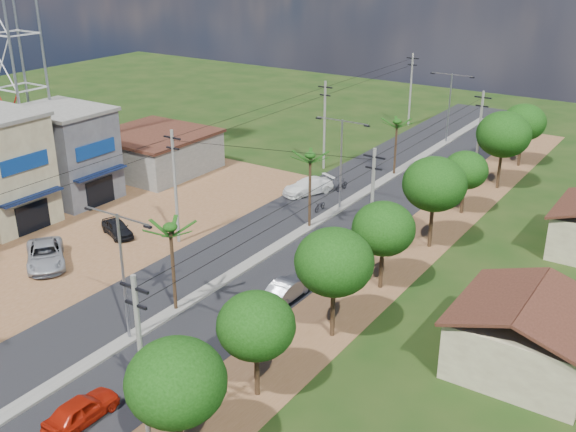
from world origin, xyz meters
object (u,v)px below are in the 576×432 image
Objects in this scene: moto_rider_east at (167,357)px; car_red_near at (81,410)px; car_parked_dark at (117,228)px; car_silver_mid at (288,289)px; car_parked_silver at (45,255)px; car_white_far at (308,187)px.

car_red_near is at bearing 66.89° from moto_rider_east.
car_parked_dark is at bearing -56.53° from moto_rider_east.
car_parked_dark is 1.93× the size of moto_rider_east.
car_silver_mid is 0.74× the size of car_parked_silver.
car_parked_silver is at bearing 18.08° from car_silver_mid.
car_silver_mid is at bearing -37.17° from car_white_far.
car_parked_silver is 2.84× the size of moto_rider_east.
car_white_far is 1.32× the size of car_parked_dark.
car_red_near is 15.83m from car_silver_mid.
car_red_near is 5.78m from moto_rider_east.
car_white_far is at bearing -61.74° from car_silver_mid.
car_silver_mid is at bearing -71.30° from car_parked_dark.
moto_rider_east is at bearing -103.38° from car_parked_dark.
car_white_far is at bearing -77.04° from car_red_near.
car_red_near is 1.05× the size of car_parked_dark.
car_silver_mid is at bearing -35.37° from car_parked_silver.
moto_rider_east is (15.85, -4.35, -0.26)m from car_parked_silver.
car_silver_mid is 0.82× the size of car_white_far.
moto_rider_east is at bearing -68.78° from car_parked_silver.
car_parked_silver is (-17.25, -5.62, 0.10)m from car_silver_mid.
car_silver_mid is at bearing -119.38° from moto_rider_east.
car_white_far reaches higher than moto_rider_east.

